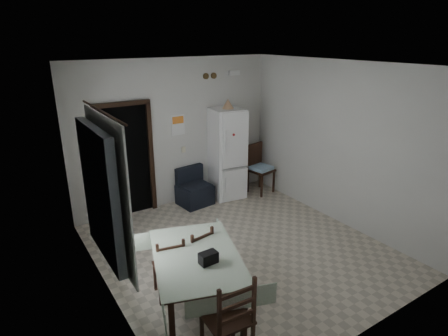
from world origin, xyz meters
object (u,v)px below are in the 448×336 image
(fridge, at_px, (226,154))
(dining_chair_far_left, at_px, (169,266))
(navy_seat, at_px, (195,187))
(dining_chair_near_head, at_px, (227,316))
(dining_table, at_px, (197,283))
(dining_chair_far_right, at_px, (195,256))
(corner_chair, at_px, (261,169))

(fridge, bearing_deg, dining_chair_far_left, -129.05)
(navy_seat, xyz_separation_m, dining_chair_near_head, (-1.59, -3.61, 0.16))
(dining_table, bearing_deg, fridge, 69.00)
(fridge, bearing_deg, navy_seat, -172.90)
(navy_seat, height_order, dining_chair_far_left, dining_chair_far_left)
(dining_chair_far_left, xyz_separation_m, dining_chair_near_head, (0.06, -1.28, 0.09))
(fridge, relative_size, dining_table, 1.25)
(dining_table, bearing_deg, dining_chair_far_left, 127.59)
(fridge, distance_m, dining_chair_far_left, 3.40)
(dining_table, relative_size, dining_chair_far_left, 1.71)
(dining_chair_far_left, bearing_deg, dining_chair_far_right, -166.50)
(dining_chair_far_right, relative_size, dining_chair_near_head, 0.84)
(fridge, height_order, dining_chair_near_head, fridge)
(corner_chair, bearing_deg, navy_seat, 160.09)
(fridge, xyz_separation_m, dining_chair_far_right, (-2.03, -2.32, -0.50))
(fridge, relative_size, dining_chair_far_left, 2.13)
(navy_seat, xyz_separation_m, dining_chair_far_left, (-1.66, -2.33, 0.07))
(corner_chair, xyz_separation_m, dining_chair_near_head, (-3.11, -3.37, -0.00))
(dining_table, bearing_deg, navy_seat, 79.89)
(dining_chair_far_left, distance_m, dining_chair_far_right, 0.40)
(dining_chair_far_left, height_order, dining_chair_near_head, dining_chair_near_head)
(corner_chair, xyz_separation_m, dining_chair_far_left, (-3.17, -2.09, -0.09))
(dining_table, xyz_separation_m, dining_chair_far_left, (-0.16, 0.46, 0.05))
(dining_chair_far_right, xyz_separation_m, dining_chair_near_head, (-0.34, -1.29, 0.09))
(dining_chair_far_left, bearing_deg, fridge, -124.97)
(navy_seat, bearing_deg, dining_chair_near_head, -120.10)
(dining_chair_far_right, bearing_deg, fridge, -140.49)
(fridge, height_order, dining_chair_far_left, fridge)
(dining_table, bearing_deg, corner_chair, 58.30)
(navy_seat, distance_m, dining_chair_near_head, 3.95)
(dining_table, xyz_separation_m, dining_chair_near_head, (-0.10, -0.82, 0.14))
(navy_seat, bearing_deg, dining_chair_far_right, -124.77)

